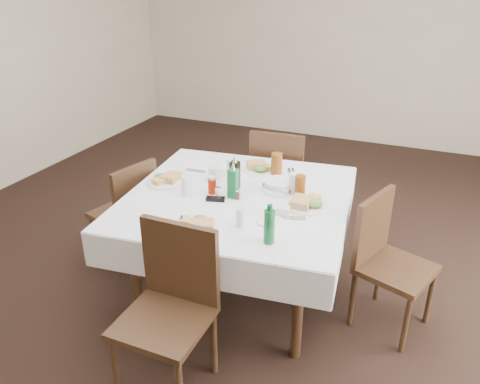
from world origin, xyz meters
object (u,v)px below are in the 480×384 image
Objects in this scene: water_e at (294,183)px; oil_cruet_dark at (235,174)px; coffee_mug at (215,174)px; green_bottle at (269,226)px; dining_table at (238,205)px; water_s at (241,218)px; ketchup_bottle at (212,185)px; chair_south at (172,299)px; water_w at (187,185)px; bread_basket at (279,186)px; chair_east at (385,254)px; oil_cruet_green at (233,182)px; chair_west at (129,208)px; chair_north at (279,176)px; water_n at (231,167)px.

oil_cruet_dark is (-0.39, -0.08, 0.03)m from water_e.
coffee_mug is 0.66× the size of green_bottle.
water_s is (0.18, -0.37, 0.13)m from dining_table.
ketchup_bottle is (-0.17, -0.04, 0.13)m from dining_table.
chair_south reaches higher than water_s.
dining_table is 0.36m from water_w.
coffee_mug is at bearing -178.61° from bread_basket.
chair_east is 7.84× the size of water_s.
oil_cruet_dark reaches higher than dining_table.
coffee_mug is at bearing 159.84° from oil_cruet_dark.
water_w is 0.29m from coffee_mug.
oil_cruet_dark is (-0.05, 0.94, 0.33)m from chair_south.
bread_basket is 0.32m from oil_cruet_green.
ketchup_bottle is at bearing -127.83° from oil_cruet_dark.
dining_table is 1.69× the size of chair_south.
chair_north is at bearing 45.45° from chair_west.
dining_table is 0.86m from chair_south.
oil_cruet_dark is at bearing 117.58° from water_s.
water_n is at bearing 118.49° from water_s.
chair_east is 3.62× the size of oil_cruet_dark.
chair_east reaches higher than coffee_mug.
water_e is 0.57m from coffee_mug.
ketchup_bottle is 0.52× the size of green_bottle.
chair_east is 1.85m from chair_west.
oil_cruet_green is (-0.24, -0.21, 0.07)m from bread_basket.
chair_north is 1.00m from ketchup_bottle.
water_e is at bearing -64.99° from chair_north.
oil_cruet_green is at bearing -89.90° from chair_north.
chair_south reaches higher than ketchup_bottle.
water_s is (0.20, -1.28, 0.28)m from chair_north.
dining_table is at bearing 89.17° from chair_south.
chair_north is 1.32m from water_s.
green_bottle reaches higher than ketchup_bottle.
water_e reaches higher than water_w.
water_n reaches higher than chair_east.
water_e is at bearing 172.24° from chair_east.
green_bottle is at bearing -84.69° from water_e.
chair_east is 5.80× the size of coffee_mug.
water_e is 1.03× the size of water_w.
dining_table is at bearing 13.25° from ketchup_bottle.
bread_basket is (1.12, 0.15, 0.32)m from chair_west.
chair_east is at bearing 44.12° from chair_south.
oil_cruet_green is (-0.00, 0.81, 0.34)m from chair_south.
bread_basket is at bearing 15.13° from oil_cruet_dark.
bread_basket reaches higher than dining_table.
water_n reaches higher than bread_basket.
oil_cruet_green is (-0.97, -0.13, 0.37)m from chair_east.
chair_north is 0.86m from water_e.
oil_cruet_dark is at bearing -93.18° from chair_north.
water_s is 0.24m from green_bottle.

